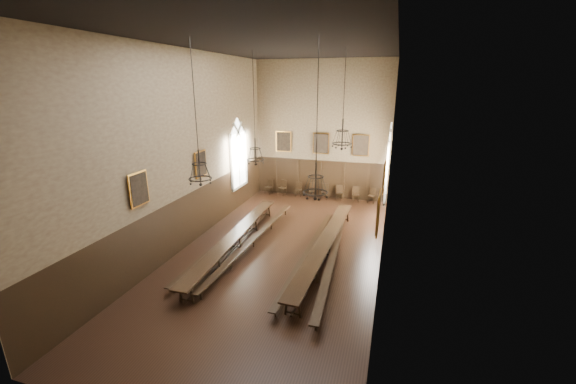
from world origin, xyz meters
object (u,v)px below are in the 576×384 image
at_px(chair_1, 282,190).
at_px(chair_5, 339,196).
at_px(table_right, 325,248).
at_px(chair_6, 356,197).
at_px(chair_2, 298,192).
at_px(bench_left_inner, 254,241).
at_px(chair_0, 269,189).
at_px(chair_3, 313,193).
at_px(chandelier_back_right, 342,138).
at_px(bench_left_outer, 227,240).
at_px(chandelier_back_left, 255,153).
at_px(chandelier_front_right, 316,183).
at_px(chair_7, 372,198).
at_px(table_left, 236,241).
at_px(chandelier_front_left, 200,170).
at_px(bench_right_inner, 308,253).
at_px(bench_right_outer, 334,252).
at_px(chair_4, 324,194).

distance_m(chair_1, chair_5, 4.00).
distance_m(table_right, chair_6, 8.27).
bearing_deg(chair_2, bench_left_inner, -96.08).
xyz_separation_m(chair_0, chair_3, (3.18, -0.00, -0.00)).
distance_m(chair_2, chandelier_back_right, 8.61).
bearing_deg(bench_left_inner, chair_2, 90.43).
distance_m(chair_0, chair_1, 1.00).
xyz_separation_m(bench_left_outer, chandelier_back_left, (0.61, 2.35, 3.85)).
relative_size(table_right, chandelier_front_right, 1.87).
bearing_deg(chair_7, chandelier_back_left, -118.04).
bearing_deg(chair_1, chair_0, -158.44).
bearing_deg(table_left, chair_7, 57.27).
relative_size(table_right, chair_1, 9.71).
relative_size(chandelier_front_left, chandelier_front_right, 0.94).
bearing_deg(chandelier_front_right, bench_left_outer, 155.05).
xyz_separation_m(chair_5, chair_6, (1.10, -0.02, -0.00)).
xyz_separation_m(table_right, chair_0, (-5.66, 8.24, -0.09)).
xyz_separation_m(bench_left_outer, chair_7, (6.19, 8.52, 0.03)).
xyz_separation_m(bench_right_inner, chair_3, (-1.83, 8.69, 0.04)).
bearing_deg(chandelier_front_right, chair_2, 108.21).
bearing_deg(chair_6, chandelier_front_right, -105.19).
xyz_separation_m(chair_6, chandelier_front_left, (-4.67, -11.31, 4.13)).
relative_size(bench_left_inner, chandelier_front_left, 1.96).
bearing_deg(table_right, chair_0, 124.48).
relative_size(chandelier_back_left, chandelier_front_right, 1.00).
distance_m(chair_5, chandelier_front_right, 11.38).
bearing_deg(bench_right_outer, chair_4, 104.14).
bearing_deg(table_right, chandelier_front_left, -144.08).
xyz_separation_m(bench_left_outer, chair_4, (3.08, 8.43, 0.04)).
bearing_deg(table_left, bench_left_outer, 156.44).
height_order(table_right, bench_left_inner, table_right).
xyz_separation_m(table_right, bench_left_inner, (-3.44, -0.04, -0.11)).
bearing_deg(chandelier_back_right, chandelier_front_left, -130.39).
height_order(chair_0, chair_1, chair_1).
xyz_separation_m(bench_left_outer, chair_1, (0.07, 8.50, 0.05)).
xyz_separation_m(bench_right_inner, chair_2, (-2.85, 8.74, 0.02)).
distance_m(bench_right_outer, chair_6, 8.33).
bearing_deg(bench_right_outer, chandelier_back_left, 154.16).
relative_size(table_right, chair_2, 10.44).
distance_m(chandelier_back_right, chandelier_front_right, 4.73).
height_order(bench_right_inner, chair_2, chair_2).
relative_size(chair_2, chair_6, 0.97).
height_order(chair_0, chair_3, same).
distance_m(table_left, chandelier_back_left, 4.55).
height_order(bench_right_inner, chandelier_front_left, chandelier_front_left).
bearing_deg(chair_3, chair_7, -16.62).
relative_size(chair_2, chair_7, 0.97).
bearing_deg(bench_left_inner, table_right, 0.68).
height_order(bench_right_outer, chair_2, chair_2).
bearing_deg(bench_right_inner, chair_4, 96.59).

